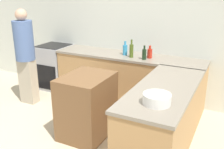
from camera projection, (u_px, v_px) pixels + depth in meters
The scene contains 11 objects.
wall_back at pixel (136, 27), 4.77m from camera, with size 8.00×0.06×2.70m.
counter_back at pixel (128, 79), 4.78m from camera, with size 2.71×0.65×0.90m.
counter_peninsula at pixel (163, 120), 3.33m from camera, with size 0.69×1.81×0.90m.
range_oven at pixel (55, 67), 5.48m from camera, with size 0.62×0.63×0.92m.
island_table at pixel (87, 106), 3.72m from camera, with size 0.61×0.77×0.90m.
mixing_bowl at pixel (157, 99), 2.71m from camera, with size 0.29×0.29×0.11m.
olive_oil_bottle at pixel (131, 50), 4.45m from camera, with size 0.07×0.07×0.31m.
wine_bottle_dark at pixel (144, 54), 4.33m from camera, with size 0.07×0.07×0.24m.
hot_sauce_bottle at pixel (150, 53), 4.42m from camera, with size 0.08×0.08×0.21m.
dish_soap_bottle at pixel (125, 50), 4.61m from camera, with size 0.08×0.08×0.25m.
person_by_range at pixel (25, 54), 4.62m from camera, with size 0.34×0.34×1.71m.
Camera 1 is at (1.76, -2.39, 2.08)m, focal length 42.00 mm.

